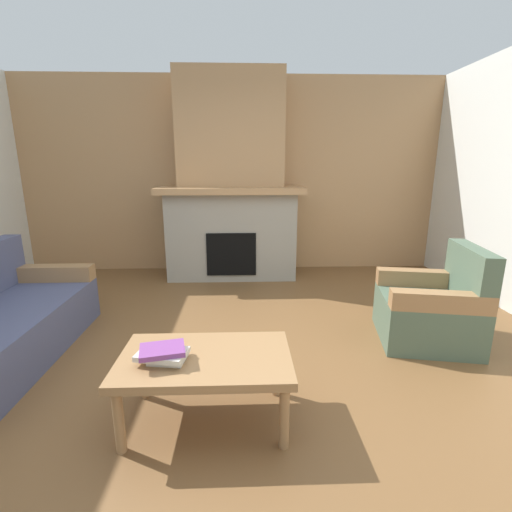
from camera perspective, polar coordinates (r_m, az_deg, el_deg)
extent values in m
plane|color=brown|center=(2.81, -5.15, -18.51)|extent=(9.00, 9.00, 0.00)
cube|color=tan|center=(5.37, -3.82, 12.35)|extent=(6.00, 0.12, 2.70)
cube|color=gray|center=(5.04, -3.80, 3.37)|extent=(1.70, 0.70, 1.15)
cube|color=black|center=(4.76, -3.88, 0.33)|extent=(0.64, 0.08, 0.56)
cube|color=tan|center=(4.91, -3.94, 10.33)|extent=(1.90, 0.82, 0.08)
cube|color=tan|center=(5.07, -4.04, 19.20)|extent=(1.40, 0.50, 1.47)
cube|color=#474C6B|center=(3.54, -35.12, -10.33)|extent=(0.85, 1.80, 0.40)
cube|color=#997047|center=(4.12, -29.68, -2.35)|extent=(0.84, 0.16, 0.15)
cube|color=#4C604C|center=(3.57, 25.01, -8.82)|extent=(0.89, 0.89, 0.40)
cube|color=#4C604C|center=(3.54, 30.53, -2.37)|extent=(0.28, 0.77, 0.45)
cube|color=#997047|center=(3.76, 24.17, -3.14)|extent=(0.77, 0.28, 0.15)
cube|color=#997047|center=(3.20, 27.02, -6.37)|extent=(0.77, 0.28, 0.15)
cube|color=#997047|center=(2.23, -7.96, -15.78)|extent=(1.00, 0.60, 0.05)
cylinder|color=#997047|center=(2.24, -20.69, -23.05)|extent=(0.06, 0.06, 0.38)
cylinder|color=#997047|center=(2.15, 4.43, -23.86)|extent=(0.06, 0.06, 0.38)
cylinder|color=#997047|center=(2.62, -17.31, -16.87)|extent=(0.06, 0.06, 0.38)
cylinder|color=#997047|center=(2.54, 3.17, -17.21)|extent=(0.06, 0.06, 0.38)
cube|color=beige|center=(2.20, -13.67, -15.29)|extent=(0.22, 0.18, 0.03)
cube|color=beige|center=(2.18, -14.49, -14.66)|extent=(0.30, 0.23, 0.03)
cube|color=#7A3D84|center=(2.16, -14.48, -14.08)|extent=(0.28, 0.23, 0.03)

